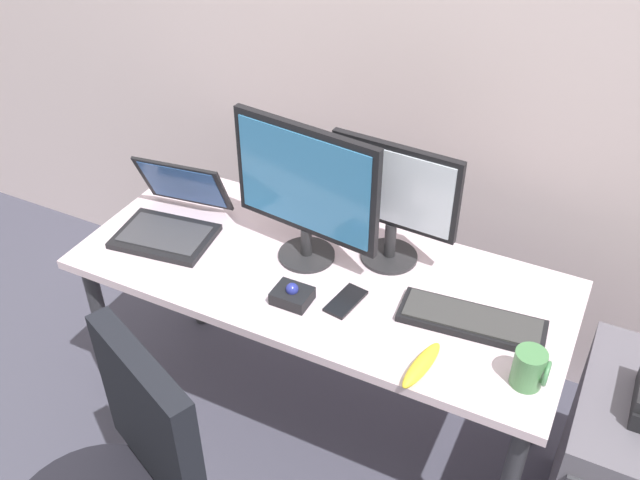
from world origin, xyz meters
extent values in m
plane|color=#424150|center=(0.00, 0.00, 0.00)|extent=(8.00, 8.00, 0.00)
cube|color=silver|center=(0.00, 0.00, 0.72)|extent=(1.54, 0.65, 0.03)
cylinder|color=#2D2D33|center=(-0.71, -0.27, 0.35)|extent=(0.05, 0.05, 0.70)
cylinder|color=#2D2D33|center=(-0.71, 0.27, 0.35)|extent=(0.05, 0.05, 0.70)
cylinder|color=#2D2D33|center=(0.71, 0.27, 0.35)|extent=(0.05, 0.05, 0.70)
cube|color=black|center=(-0.12, -0.70, 0.74)|extent=(0.39, 0.21, 0.42)
cylinder|color=#262628|center=(-0.07, 0.05, 0.74)|extent=(0.18, 0.18, 0.01)
cylinder|color=#262628|center=(-0.07, 0.05, 0.79)|extent=(0.04, 0.04, 0.09)
cube|color=black|center=(-0.07, 0.05, 1.02)|extent=(0.49, 0.09, 0.36)
cube|color=teal|center=(-0.07, 0.03, 1.02)|extent=(0.45, 0.06, 0.31)
cylinder|color=#262628|center=(0.17, 0.16, 0.74)|extent=(0.18, 0.18, 0.01)
cylinder|color=#262628|center=(0.17, 0.16, 0.81)|extent=(0.04, 0.04, 0.12)
cube|color=black|center=(0.17, 0.16, 1.00)|extent=(0.41, 0.05, 0.27)
cube|color=silver|center=(0.17, 0.14, 1.00)|extent=(0.38, 0.03, 0.24)
cube|color=black|center=(0.49, -0.02, 0.74)|extent=(0.42, 0.17, 0.02)
cube|color=#353535|center=(0.49, -0.02, 0.76)|extent=(0.39, 0.15, 0.01)
cube|color=black|center=(-0.53, -0.08, 0.74)|extent=(0.34, 0.26, 0.02)
cube|color=#38383D|center=(-0.53, -0.08, 0.76)|extent=(0.29, 0.20, 0.00)
cube|color=black|center=(-0.55, 0.08, 0.85)|extent=(0.32, 0.14, 0.20)
cube|color=#335999|center=(-0.55, 0.07, 0.85)|extent=(0.28, 0.12, 0.18)
cube|color=black|center=(-0.01, -0.16, 0.75)|extent=(0.11, 0.09, 0.04)
sphere|color=navy|center=(-0.01, -0.16, 0.78)|extent=(0.04, 0.04, 0.04)
cylinder|color=#467E4A|center=(0.68, -0.17, 0.79)|extent=(0.08, 0.08, 0.11)
torus|color=#478252|center=(0.72, -0.17, 0.79)|extent=(0.01, 0.07, 0.07)
cube|color=black|center=(0.13, -0.10, 0.74)|extent=(0.09, 0.15, 0.01)
ellipsoid|color=yellow|center=(0.42, -0.25, 0.75)|extent=(0.07, 0.19, 0.04)
camera|label=1|loc=(0.75, -1.51, 2.12)|focal=39.43mm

